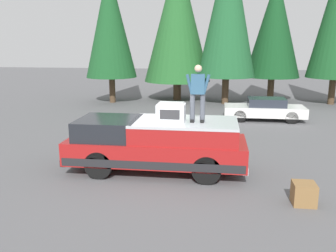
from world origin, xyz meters
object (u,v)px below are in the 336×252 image
object	(u,v)px
pickup_truck	(157,144)
person_on_truck_bed	(198,92)
compressor_unit	(171,112)
parked_car_white	(265,109)
wooden_crate	(304,194)

from	to	relation	value
pickup_truck	person_on_truck_bed	bearing A→B (deg)	-95.00
compressor_unit	pickup_truck	bearing A→B (deg)	77.11
person_on_truck_bed	parked_car_white	size ratio (longest dim) A/B	0.41
parked_car_white	pickup_truck	bearing A→B (deg)	152.73
pickup_truck	wooden_crate	bearing A→B (deg)	-115.15
pickup_truck	parked_car_white	distance (m)	9.41
wooden_crate	person_on_truck_bed	bearing A→B (deg)	57.30
pickup_truck	wooden_crate	size ratio (longest dim) A/B	9.89
parked_car_white	wooden_crate	world-z (taller)	parked_car_white
pickup_truck	person_on_truck_bed	distance (m)	2.10
compressor_unit	wooden_crate	world-z (taller)	compressor_unit
compressor_unit	wooden_crate	bearing A→B (deg)	-116.61
person_on_truck_bed	wooden_crate	world-z (taller)	person_on_truck_bed
pickup_truck	parked_car_white	xyz separation A→B (m)	(8.36, -4.31, -0.29)
wooden_crate	parked_car_white	bearing A→B (deg)	-1.41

